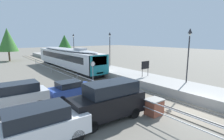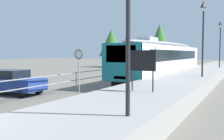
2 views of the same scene
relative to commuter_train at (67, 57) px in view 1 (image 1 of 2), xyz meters
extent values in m
plane|color=#6B665B|center=(-3.00, -0.57, -2.15)|extent=(160.00, 160.00, 0.00)
cube|color=slate|center=(0.00, -0.57, -2.12)|extent=(3.20, 60.00, 0.06)
cube|color=slate|center=(-0.72, -0.57, -2.05)|extent=(0.08, 60.00, 0.08)
cube|color=slate|center=(0.72, -0.57, -2.05)|extent=(0.08, 60.00, 0.08)
cube|color=silver|center=(0.00, 0.11, -0.18)|extent=(2.80, 20.70, 2.55)
cube|color=#19757F|center=(0.00, -10.14, -0.18)|extent=(2.80, 0.24, 2.55)
cube|color=black|center=(0.00, -10.22, 0.38)|extent=(2.13, 0.08, 1.12)
cube|color=black|center=(0.00, 0.11, 0.22)|extent=(2.82, 17.39, 0.92)
ellipsoid|color=#A8AAAF|center=(0.00, 0.11, 1.27)|extent=(2.69, 19.87, 0.44)
cube|color=#A8AAAF|center=(0.00, -5.07, 1.55)|extent=(1.10, 2.20, 0.36)
cube|color=#EAE5C6|center=(0.00, -10.21, -1.18)|extent=(1.00, 0.10, 0.20)
cube|color=black|center=(0.00, -7.84, -1.73)|extent=(2.24, 3.20, 0.55)
cube|color=black|center=(0.00, 8.06, -1.73)|extent=(2.24, 3.20, 0.55)
cube|color=#999691|center=(3.25, -0.57, -1.70)|extent=(3.90, 60.00, 0.90)
cylinder|color=#232328|center=(4.51, -19.26, 1.05)|extent=(0.12, 0.12, 4.60)
pyramid|color=#232328|center=(4.51, -19.26, 3.85)|extent=(0.34, 0.34, 0.50)
sphere|color=silver|center=(4.51, -19.26, 3.53)|extent=(0.24, 0.24, 0.24)
cylinder|color=#232328|center=(4.51, -6.27, 1.05)|extent=(0.12, 0.12, 4.60)
pyramid|color=#232328|center=(4.51, -6.27, 3.85)|extent=(0.34, 0.34, 0.50)
sphere|color=silver|center=(4.51, -6.27, 3.53)|extent=(0.24, 0.24, 0.24)
cylinder|color=#232328|center=(4.51, 6.72, 1.05)|extent=(0.12, 0.12, 4.60)
pyramid|color=#232328|center=(4.51, 6.72, 3.85)|extent=(0.34, 0.34, 0.50)
sphere|color=silver|center=(4.51, 6.72, 3.53)|extent=(0.24, 0.24, 0.24)
cylinder|color=#232328|center=(2.77, -14.86, -0.80)|extent=(0.06, 0.06, 0.90)
cylinder|color=#232328|center=(3.73, -14.86, -0.80)|extent=(0.06, 0.06, 0.90)
cube|color=black|center=(3.25, -14.86, 0.10)|extent=(1.20, 0.08, 0.90)
cylinder|color=#9EA0A5|center=(-2.07, -11.98, -1.05)|extent=(0.07, 0.07, 2.20)
cylinder|color=white|center=(-2.07, -12.00, 0.35)|extent=(0.60, 0.03, 0.60)
torus|color=black|center=(-2.07, -12.02, 0.35)|extent=(0.61, 0.05, 0.61)
cube|color=brown|center=(-2.54, -21.00, -1.62)|extent=(1.10, 0.90, 1.05)
cube|color=gray|center=(-2.54, -21.00, -1.06)|extent=(1.21, 0.99, 0.08)
cube|color=#9EA0A5|center=(-3.30, -10.57, -0.95)|extent=(0.05, 36.00, 0.05)
cube|color=#9EA0A5|center=(-3.30, -10.57, -1.46)|extent=(0.05, 36.00, 0.05)
cylinder|color=#9EA0A5|center=(-3.30, -19.57, -1.52)|extent=(0.06, 0.06, 1.25)
cylinder|color=#9EA0A5|center=(-3.30, -10.57, -1.52)|extent=(0.06, 0.06, 1.25)
cylinder|color=#9EA0A5|center=(-3.30, -1.57, -1.52)|extent=(0.06, 0.06, 1.25)
cylinder|color=#9EA0A5|center=(-3.30, 7.43, -1.52)|extent=(0.06, 0.06, 1.25)
cube|color=black|center=(-5.60, -19.65, -1.11)|extent=(4.97, 2.13, 1.35)
cube|color=black|center=(-5.30, -19.67, -0.04)|extent=(3.46, 1.84, 0.80)
cylinder|color=black|center=(-7.25, -20.45, -1.79)|extent=(0.73, 0.27, 0.72)
cylinder|color=black|center=(-7.18, -18.74, -1.79)|extent=(0.73, 0.27, 0.72)
cylinder|color=black|center=(-4.02, -20.57, -1.79)|extent=(0.73, 0.27, 0.72)
cylinder|color=black|center=(-3.95, -18.86, -1.79)|extent=(0.73, 0.27, 0.72)
cube|color=white|center=(-9.84, -19.97, -1.29)|extent=(4.64, 1.99, 1.00)
cube|color=black|center=(-10.04, -19.96, -0.45)|extent=(2.93, 1.73, 0.68)
cylinder|color=black|center=(-8.31, -19.17, -1.79)|extent=(0.72, 0.25, 0.72)
cylinder|color=black|center=(-8.34, -20.83, -1.79)|extent=(0.72, 0.25, 0.72)
cube|color=navy|center=(-5.60, -14.08, -1.48)|extent=(4.10, 1.99, 0.72)
cube|color=black|center=(-5.85, -14.09, -0.87)|extent=(2.09, 1.66, 0.50)
cylinder|color=black|center=(-4.33, -13.23, -1.84)|extent=(0.63, 0.24, 0.62)
cylinder|color=black|center=(-4.24, -14.78, -1.84)|extent=(0.63, 0.24, 0.62)
cylinder|color=black|center=(-6.96, -13.38, -1.84)|extent=(0.63, 0.24, 0.62)
cylinder|color=black|center=(-6.87, -14.94, -1.84)|extent=(0.63, 0.24, 0.62)
cube|color=#B7BABF|center=(-10.16, -14.21, -1.29)|extent=(4.63, 1.97, 1.00)
cube|color=black|center=(-9.96, -14.21, -0.45)|extent=(2.92, 1.71, 0.68)
cylinder|color=black|center=(-8.65, -15.06, -1.79)|extent=(0.72, 0.25, 0.72)
cylinder|color=black|center=(-8.63, -13.40, -1.79)|extent=(0.72, 0.25, 0.72)
cylinder|color=brown|center=(-6.28, 18.58, -1.01)|extent=(0.36, 0.36, 2.28)
cone|color=#38702D|center=(-6.28, 18.58, 2.79)|extent=(4.30, 4.30, 5.31)
cylinder|color=brown|center=(8.07, 20.32, -1.29)|extent=(0.36, 0.36, 1.73)
cone|color=#286023|center=(8.07, 20.32, 1.82)|extent=(4.52, 4.52, 4.48)
camera|label=1|loc=(-11.94, -28.50, 3.15)|focal=28.24mm
camera|label=2|loc=(7.29, -25.55, 0.43)|focal=41.84mm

